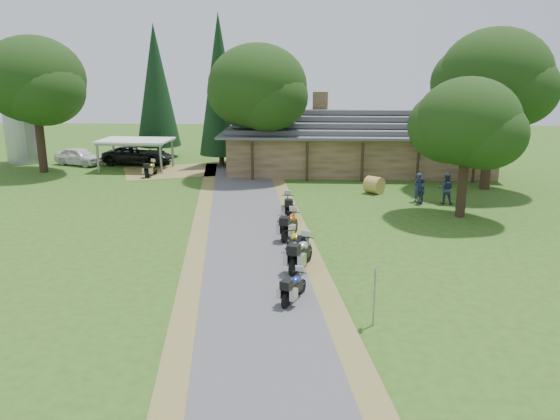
{
  "coord_description": "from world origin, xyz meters",
  "views": [
    {
      "loc": [
        1.99,
        -19.83,
        8.12
      ],
      "look_at": [
        0.76,
        4.92,
        1.6
      ],
      "focal_mm": 35.0,
      "sensor_mm": 36.0,
      "label": 1
    }
  ],
  "objects_px": {
    "lodge": "(357,140)",
    "motorcycle_carport_a": "(151,168)",
    "motorcycle_row_e": "(288,206)",
    "carport": "(136,155)",
    "motorcycle_row_a": "(294,286)",
    "motorcycle_row_b": "(301,252)",
    "car_white_sedan": "(79,154)",
    "silo": "(24,125)",
    "car_dark_suv": "(138,150)",
    "motorcycle_row_d": "(290,224)",
    "motorcycle_row_c": "(296,242)",
    "hay_bale": "(374,185)"
  },
  "relations": [
    {
      "from": "lodge",
      "to": "motorcycle_carport_a",
      "type": "distance_m",
      "value": 16.36
    },
    {
      "from": "motorcycle_row_e",
      "to": "carport",
      "type": "bearing_deg",
      "value": 37.74
    },
    {
      "from": "motorcycle_row_a",
      "to": "motorcycle_row_b",
      "type": "distance_m",
      "value": 3.25
    },
    {
      "from": "carport",
      "to": "motorcycle_carport_a",
      "type": "distance_m",
      "value": 3.42
    },
    {
      "from": "car_white_sedan",
      "to": "motorcycle_carport_a",
      "type": "xyz_separation_m",
      "value": [
        7.48,
        -4.57,
        -0.32
      ]
    },
    {
      "from": "motorcycle_row_b",
      "to": "motorcycle_carport_a",
      "type": "xyz_separation_m",
      "value": [
        -11.7,
        19.21,
        -0.11
      ]
    },
    {
      "from": "silo",
      "to": "car_white_sedan",
      "type": "bearing_deg",
      "value": -13.32
    },
    {
      "from": "silo",
      "to": "motorcycle_carport_a",
      "type": "distance_m",
      "value": 14.15
    },
    {
      "from": "car_dark_suv",
      "to": "motorcycle_row_d",
      "type": "distance_m",
      "value": 24.39
    },
    {
      "from": "lodge",
      "to": "motorcycle_row_c",
      "type": "distance_m",
      "value": 21.36
    },
    {
      "from": "lodge",
      "to": "motorcycle_row_e",
      "type": "xyz_separation_m",
      "value": [
        -5.02,
        -14.7,
        -1.74
      ]
    },
    {
      "from": "car_dark_suv",
      "to": "motorcycle_carport_a",
      "type": "height_order",
      "value": "car_dark_suv"
    },
    {
      "from": "silo",
      "to": "carport",
      "type": "xyz_separation_m",
      "value": [
        10.7,
        -3.04,
        -2.02
      ]
    },
    {
      "from": "hay_bale",
      "to": "motorcycle_row_b",
      "type": "bearing_deg",
      "value": -108.2
    },
    {
      "from": "lodge",
      "to": "motorcycle_row_c",
      "type": "xyz_separation_m",
      "value": [
        -4.43,
        -20.81,
        -1.84
      ]
    },
    {
      "from": "motorcycle_row_d",
      "to": "silo",
      "type": "bearing_deg",
      "value": 63.47
    },
    {
      "from": "motorcycle_row_a",
      "to": "motorcycle_row_e",
      "type": "distance_m",
      "value": 11.08
    },
    {
      "from": "lodge",
      "to": "car_white_sedan",
      "type": "relative_size",
      "value": 3.79
    },
    {
      "from": "motorcycle_row_c",
      "to": "motorcycle_row_d",
      "type": "relative_size",
      "value": 0.86
    },
    {
      "from": "motorcycle_row_d",
      "to": "motorcycle_row_e",
      "type": "bearing_deg",
      "value": 18.05
    },
    {
      "from": "motorcycle_row_e",
      "to": "motorcycle_row_a",
      "type": "bearing_deg",
      "value": 178.64
    },
    {
      "from": "motorcycle_carport_a",
      "to": "hay_bale",
      "type": "xyz_separation_m",
      "value": [
        16.37,
        -5.01,
        -0.06
      ]
    },
    {
      "from": "carport",
      "to": "car_dark_suv",
      "type": "xyz_separation_m",
      "value": [
        -0.62,
        2.44,
        -0.02
      ]
    },
    {
      "from": "motorcycle_row_e",
      "to": "hay_bale",
      "type": "distance_m",
      "value": 8.4
    },
    {
      "from": "silo",
      "to": "motorcycle_row_d",
      "type": "relative_size",
      "value": 3.12
    },
    {
      "from": "carport",
      "to": "motorcycle_row_e",
      "type": "bearing_deg",
      "value": -45.23
    },
    {
      "from": "car_white_sedan",
      "to": "motorcycle_row_b",
      "type": "distance_m",
      "value": 30.55
    },
    {
      "from": "carport",
      "to": "motorcycle_row_b",
      "type": "bearing_deg",
      "value": -55.63
    },
    {
      "from": "motorcycle_carport_a",
      "to": "lodge",
      "type": "bearing_deg",
      "value": -70.62
    },
    {
      "from": "car_white_sedan",
      "to": "motorcycle_carport_a",
      "type": "distance_m",
      "value": 8.77
    },
    {
      "from": "car_white_sedan",
      "to": "motorcycle_row_a",
      "type": "bearing_deg",
      "value": -122.54
    },
    {
      "from": "silo",
      "to": "car_dark_suv",
      "type": "distance_m",
      "value": 10.31
    },
    {
      "from": "car_white_sedan",
      "to": "motorcycle_carport_a",
      "type": "bearing_deg",
      "value": -99.07
    },
    {
      "from": "motorcycle_row_c",
      "to": "motorcycle_carport_a",
      "type": "xyz_separation_m",
      "value": [
        -11.49,
        17.49,
        0.01
      ]
    },
    {
      "from": "silo",
      "to": "car_white_sedan",
      "type": "height_order",
      "value": "silo"
    },
    {
      "from": "motorcycle_row_b",
      "to": "motorcycle_row_c",
      "type": "xyz_separation_m",
      "value": [
        -0.22,
        1.72,
        -0.12
      ]
    },
    {
      "from": "motorcycle_row_e",
      "to": "motorcycle_row_d",
      "type": "bearing_deg",
      "value": 178.88
    },
    {
      "from": "carport",
      "to": "motorcycle_row_c",
      "type": "relative_size",
      "value": 3.15
    },
    {
      "from": "car_dark_suv",
      "to": "hay_bale",
      "type": "relative_size",
      "value": 5.62
    },
    {
      "from": "motorcycle_row_a",
      "to": "motorcycle_row_e",
      "type": "height_order",
      "value": "motorcycle_row_e"
    },
    {
      "from": "motorcycle_row_e",
      "to": "motorcycle_carport_a",
      "type": "relative_size",
      "value": 1.14
    },
    {
      "from": "silo",
      "to": "car_white_sedan",
      "type": "xyz_separation_m",
      "value": [
        5.16,
        -1.22,
        -2.3
      ]
    },
    {
      "from": "car_white_sedan",
      "to": "motorcycle_carport_a",
      "type": "height_order",
      "value": "car_white_sedan"
    },
    {
      "from": "motorcycle_carport_a",
      "to": "hay_bale",
      "type": "height_order",
      "value": "motorcycle_carport_a"
    },
    {
      "from": "hay_bale",
      "to": "car_dark_suv",
      "type": "bearing_deg",
      "value": 151.68
    },
    {
      "from": "motorcycle_row_b",
      "to": "car_dark_suv",
      "type": "bearing_deg",
      "value": 49.73
    },
    {
      "from": "lodge",
      "to": "motorcycle_row_b",
      "type": "xyz_separation_m",
      "value": [
        -4.21,
        -22.53,
        -1.72
      ]
    },
    {
      "from": "lodge",
      "to": "car_white_sedan",
      "type": "distance_m",
      "value": 23.47
    },
    {
      "from": "motorcycle_row_b",
      "to": "motorcycle_row_e",
      "type": "distance_m",
      "value": 7.87
    },
    {
      "from": "motorcycle_row_d",
      "to": "hay_bale",
      "type": "bearing_deg",
      "value": -13.09
    }
  ]
}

